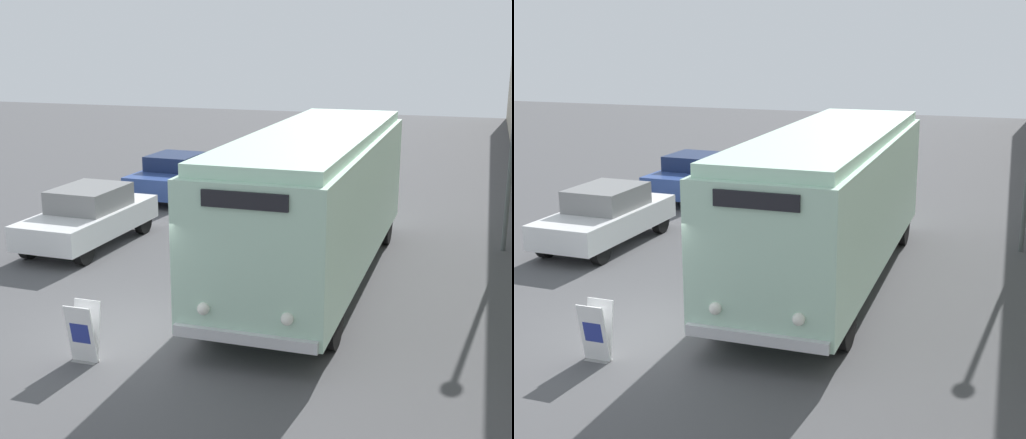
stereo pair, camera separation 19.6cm
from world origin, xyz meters
The scene contains 5 objects.
ground_plane centered at (0.00, 0.00, 0.00)m, with size 80.00×80.00×0.00m, color #4C4C4F.
vintage_bus centered at (2.50, 4.02, 1.96)m, with size 2.67×9.98×3.48m.
sign_board centered at (-0.31, -1.36, 0.52)m, with size 0.51×0.40×1.08m.
parked_car_near centered at (-3.93, 4.96, 0.81)m, with size 2.01×4.52×1.59m.
parked_car_mid centered at (-4.12, 10.98, 0.77)m, with size 2.02×4.08×1.51m.
Camera 2 is at (6.24, -11.29, 5.56)m, focal length 50.00 mm.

